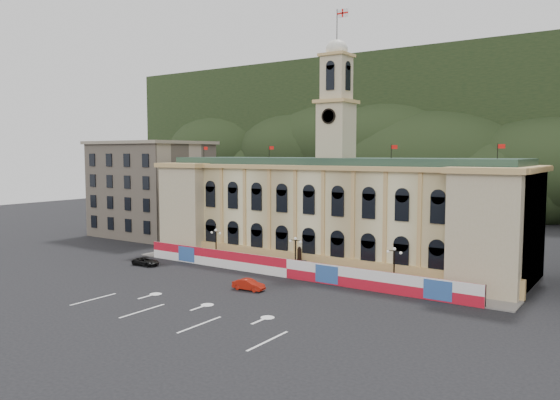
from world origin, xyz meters
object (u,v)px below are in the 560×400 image
Objects in this scene: black_suv at (146,261)px; lamp_center at (295,252)px; statue at (299,265)px; red_sedan at (249,285)px.

lamp_center is at bearing -75.08° from black_suv.
black_suv is (-21.29, -7.10, -2.48)m from lamp_center.
statue is 0.72× the size of lamp_center.
red_sedan is 21.28m from black_suv.
statue is 10.97m from red_sedan.
lamp_center is at bearing -6.57° from red_sedan.
lamp_center is (0.00, -1.00, 1.89)m from statue.
lamp_center reaches higher than statue.
red_sedan is at bearing -91.15° from lamp_center.
lamp_center is 10.25m from red_sedan.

